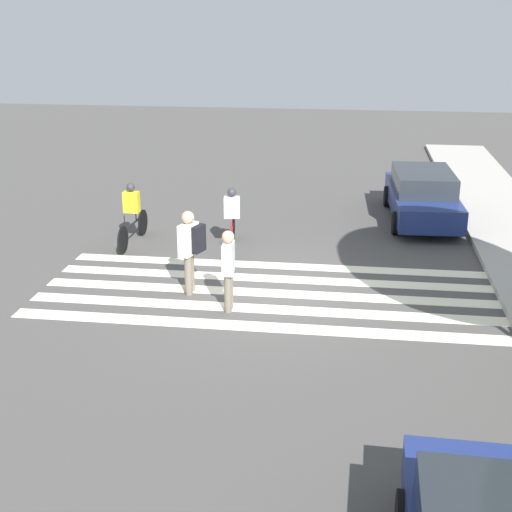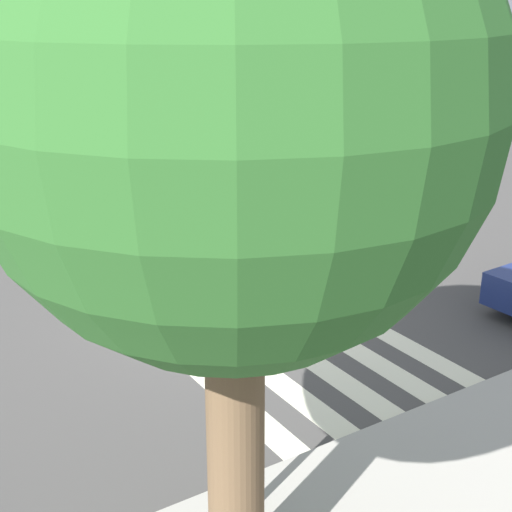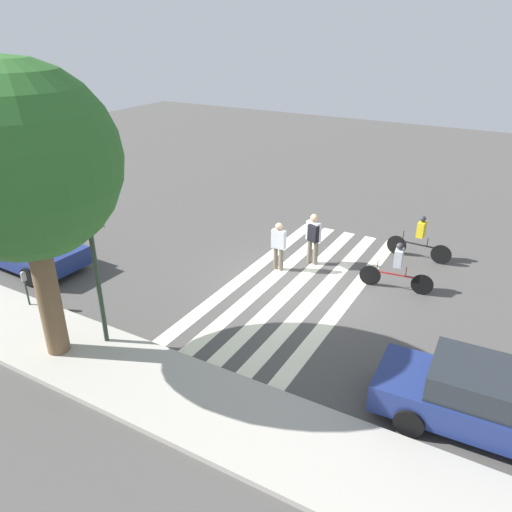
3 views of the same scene
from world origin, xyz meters
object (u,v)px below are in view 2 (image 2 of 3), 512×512
(traffic_light, at_px, (245,258))
(pedestrian_adult_tall_backpack, at_px, (182,234))
(street_tree, at_px, (232,107))
(cyclist_far_lane, at_px, (250,199))
(cyclist_mid_street, at_px, (308,225))
(pedestrian_adult_blue_shirt, at_px, (166,260))

(traffic_light, distance_m, pedestrian_adult_tall_backpack, 7.87)
(pedestrian_adult_tall_backpack, bearing_deg, traffic_light, -91.50)
(traffic_light, relative_size, street_tree, 0.64)
(cyclist_far_lane, distance_m, cyclist_mid_street, 2.68)
(pedestrian_adult_blue_shirt, distance_m, pedestrian_adult_tall_backpack, 1.29)
(cyclist_mid_street, bearing_deg, traffic_light, 42.01)
(cyclist_far_lane, relative_size, cyclist_mid_street, 1.00)
(street_tree, distance_m, cyclist_far_lane, 13.00)
(street_tree, bearing_deg, pedestrian_adult_tall_backpack, -113.47)
(pedestrian_adult_blue_shirt, height_order, cyclist_mid_street, pedestrian_adult_blue_shirt)
(pedestrian_adult_tall_backpack, relative_size, cyclist_mid_street, 0.81)
(cyclist_far_lane, bearing_deg, street_tree, 59.51)
(street_tree, xyz_separation_m, pedestrian_adult_tall_backpack, (-3.51, -8.09, -3.92))
(pedestrian_adult_tall_backpack, height_order, cyclist_mid_street, pedestrian_adult_tall_backpack)
(pedestrian_adult_blue_shirt, distance_m, cyclist_mid_street, 3.95)
(pedestrian_adult_blue_shirt, xyz_separation_m, cyclist_mid_street, (-3.90, -0.58, -0.11))
(cyclist_far_lane, bearing_deg, traffic_light, 59.90)
(pedestrian_adult_tall_backpack, height_order, cyclist_far_lane, pedestrian_adult_tall_backpack)
(street_tree, bearing_deg, pedestrian_adult_blue_shirt, -110.54)
(cyclist_mid_street, bearing_deg, pedestrian_adult_tall_backpack, -14.17)
(cyclist_far_lane, bearing_deg, pedestrian_adult_blue_shirt, 41.43)
(cyclist_mid_street, bearing_deg, street_tree, 42.66)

